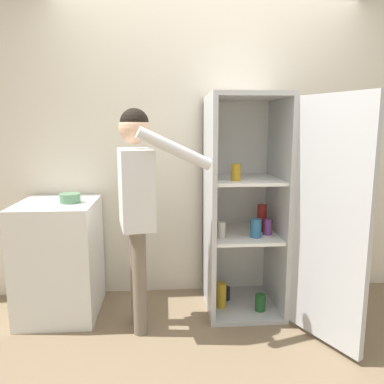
% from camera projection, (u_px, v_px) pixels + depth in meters
% --- Properties ---
extents(ground_plane, '(12.00, 12.00, 0.00)m').
position_uv_depth(ground_plane, '(223.00, 349.00, 2.51)').
color(ground_plane, '#7A664C').
extents(wall_back, '(7.00, 0.06, 2.55)m').
position_uv_depth(wall_back, '(207.00, 149.00, 3.25)').
color(wall_back, beige).
rests_on(wall_back, ground_plane).
extents(refrigerator, '(0.89, 1.19, 1.71)m').
position_uv_depth(refrigerator, '(258.00, 209.00, 2.90)').
color(refrigerator, '#B7BABC').
rests_on(refrigerator, ground_plane).
extents(person, '(0.66, 0.51, 1.59)m').
position_uv_depth(person, '(137.00, 192.00, 2.60)').
color(person, '#726656').
rests_on(person, ground_plane).
extents(counter, '(0.58, 0.65, 0.90)m').
position_uv_depth(counter, '(60.00, 258.00, 2.94)').
color(counter, white).
rests_on(counter, ground_plane).
extents(bowl, '(0.16, 0.16, 0.07)m').
position_uv_depth(bowl, '(70.00, 198.00, 2.83)').
color(bowl, '#517F5B').
rests_on(bowl, counter).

